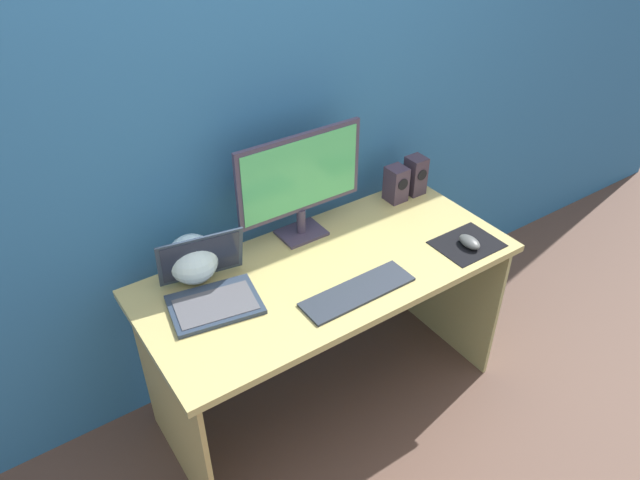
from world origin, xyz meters
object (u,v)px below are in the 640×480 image
object	(u,v)px
speaker_right	(415,175)
laptop	(210,288)
speaker_near_monitor	(396,184)
monitor	(300,180)
fishbowl	(193,259)
mouse	(470,242)
keyboard_external	(358,291)

from	to	relation	value
speaker_right	laptop	world-z (taller)	laptop
speaker_right	speaker_near_monitor	xyz separation A→B (m)	(-0.11, -0.00, -0.01)
monitor	laptop	xyz separation A→B (m)	(-0.47, -0.15, -0.20)
speaker_near_monitor	fishbowl	world-z (taller)	fishbowl
monitor	speaker_right	distance (m)	0.61
fishbowl	monitor	bearing A→B (deg)	2.18
mouse	fishbowl	bearing A→B (deg)	160.60
monitor	fishbowl	size ratio (longest dim) A/B	2.93
speaker_near_monitor	fishbowl	xyz separation A→B (m)	(-0.95, -0.01, 0.01)
speaker_right	speaker_near_monitor	distance (m)	0.11
monitor	mouse	xyz separation A→B (m)	(0.49, -0.44, -0.23)
speaker_near_monitor	keyboard_external	world-z (taller)	speaker_near_monitor
speaker_right	keyboard_external	bearing A→B (deg)	-146.80
laptop	mouse	bearing A→B (deg)	-16.48
monitor	speaker_right	bearing A→B (deg)	-0.74
monitor	laptop	world-z (taller)	monitor
speaker_right	speaker_near_monitor	size ratio (longest dim) A/B	1.10
laptop	keyboard_external	distance (m)	0.51
mouse	speaker_near_monitor	bearing A→B (deg)	95.89
speaker_right	keyboard_external	world-z (taller)	speaker_right
monitor	fishbowl	world-z (taller)	monitor
monitor	speaker_right	xyz separation A→B (m)	(0.59, -0.01, -0.16)
monitor	laptop	size ratio (longest dim) A/B	1.55
speaker_right	keyboard_external	size ratio (longest dim) A/B	0.40
keyboard_external	fishbowl	bearing A→B (deg)	137.54
monitor	mouse	distance (m)	0.70
speaker_near_monitor	speaker_right	bearing A→B (deg)	0.03
speaker_near_monitor	monitor	bearing A→B (deg)	179.08
speaker_near_monitor	keyboard_external	size ratio (longest dim) A/B	0.37
monitor	keyboard_external	distance (m)	0.48
fishbowl	laptop	bearing A→B (deg)	-90.36
mouse	monitor	bearing A→B (deg)	142.58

